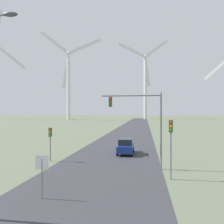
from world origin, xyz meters
TOP-DOWN VIEW (x-y plane):
  - road_surface at (0.00, 48.00)m, footprint 10.00×240.00m
  - stop_sign_near at (-2.35, 9.11)m, footprint 0.81×0.07m
  - traffic_light_post_near_left at (-5.99, 18.22)m, footprint 0.28×0.34m
  - traffic_light_post_near_right at (5.43, 13.90)m, footprint 0.28×0.33m
  - traffic_light_mast_overhead at (3.14, 16.68)m, footprint 5.32×0.35m
  - car_approaching at (1.25, 23.17)m, footprint 1.88×4.14m
  - wind_turbine_left at (-43.34, 126.90)m, footprint 38.05×4.21m
  - wind_turbine_center at (3.80, 145.31)m, footprint 32.94×12.68m

SIDE VIEW (x-z plane):
  - road_surface at x=0.00m, z-range 0.00..0.01m
  - car_approaching at x=1.25m, z-range 0.00..1.83m
  - stop_sign_near at x=-2.35m, z-range 0.50..2.99m
  - traffic_light_post_near_left at x=-5.99m, z-range 0.80..4.19m
  - traffic_light_post_near_right at x=5.43m, z-range 1.01..5.41m
  - traffic_light_mast_overhead at x=3.14m, z-range 1.45..8.16m
  - wind_turbine_left at x=-43.34m, z-range -1.43..53.88m
  - wind_turbine_center at x=3.80m, z-range -1.07..53.57m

